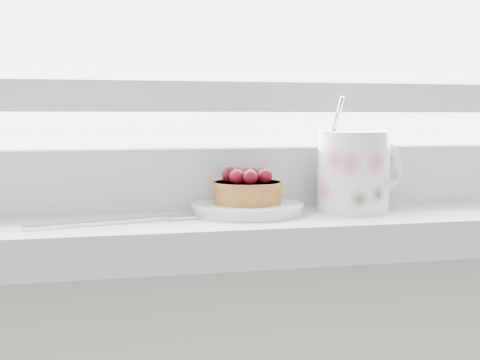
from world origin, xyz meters
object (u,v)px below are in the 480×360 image
object	(u,v)px
saucer	(247,209)
raspberry_tart	(247,188)
fork	(130,220)
floral_mug	(355,170)

from	to	relation	value
saucer	raspberry_tart	size ratio (longest dim) A/B	1.60
raspberry_tart	fork	size ratio (longest dim) A/B	0.36
floral_mug	fork	size ratio (longest dim) A/B	0.61
raspberry_tart	floral_mug	world-z (taller)	floral_mug
fork	saucer	bearing A→B (deg)	11.76
saucer	raspberry_tart	xyz separation A→B (m)	(-0.00, -0.00, 0.02)
raspberry_tart	fork	xyz separation A→B (m)	(-0.13, -0.03, -0.03)
floral_mug	saucer	bearing A→B (deg)	176.74
saucer	raspberry_tart	distance (m)	0.02
raspberry_tart	floral_mug	xyz separation A→B (m)	(0.12, -0.01, 0.02)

